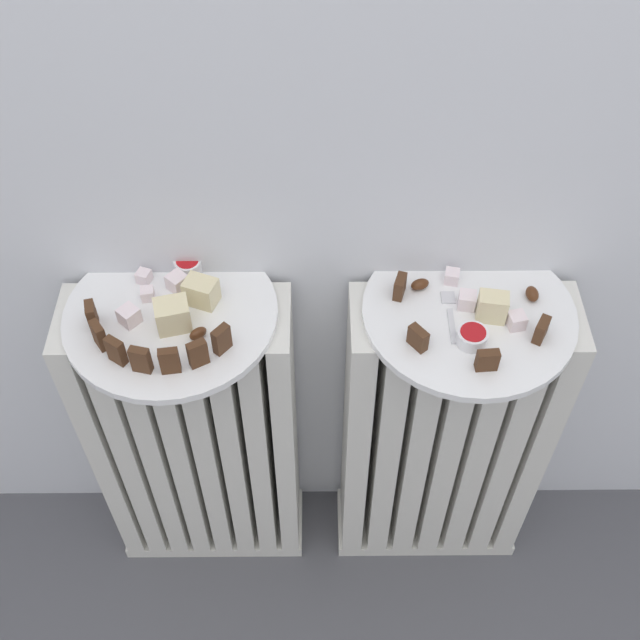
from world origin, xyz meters
The scene contains 32 objects.
radiator_left centered at (-0.21, 0.28, 0.33)m, with size 0.35×0.13×0.67m.
radiator_right centered at (0.21, 0.28, 0.33)m, with size 0.35×0.13×0.67m.
plate_left centered at (-0.21, 0.28, 0.67)m, with size 0.31×0.31×0.01m, color white.
plate_right centered at (0.21, 0.28, 0.67)m, with size 0.31×0.31×0.01m, color white.
dark_cake_slice_left_0 centered at (-0.31, 0.25, 0.70)m, with size 0.03×0.01×0.04m, color #472B19.
dark_cake_slice_left_1 centered at (-0.30, 0.22, 0.70)m, with size 0.03×0.01×0.04m, color #472B19.
dark_cake_slice_left_2 centered at (-0.27, 0.19, 0.70)m, with size 0.03×0.01×0.04m, color #472B19.
dark_cake_slice_left_3 centered at (-0.24, 0.18, 0.70)m, with size 0.03×0.01×0.04m, color #472B19.
dark_cake_slice_left_4 centered at (-0.20, 0.18, 0.70)m, with size 0.03×0.01×0.04m, color #472B19.
dark_cake_slice_left_5 centered at (-0.16, 0.19, 0.70)m, with size 0.03×0.01×0.04m, color #472B19.
dark_cake_slice_left_6 centered at (-0.13, 0.21, 0.70)m, with size 0.03×0.01×0.04m, color #472B19.
marble_cake_slice_left_0 centered at (-0.20, 0.25, 0.70)m, with size 0.05×0.04×0.04m, color beige.
marble_cake_slice_left_1 centered at (-0.17, 0.30, 0.70)m, with size 0.04×0.03×0.04m, color beige.
turkish_delight_left_0 centered at (-0.26, 0.34, 0.69)m, with size 0.02×0.02×0.02m, color white.
turkish_delight_left_1 centered at (-0.27, 0.26, 0.69)m, with size 0.03×0.03×0.03m, color white.
turkish_delight_left_2 centered at (-0.21, 0.33, 0.69)m, with size 0.03×0.03×0.03m, color white.
turkish_delight_left_3 centered at (-0.25, 0.31, 0.69)m, with size 0.02×0.02×0.02m, color white.
medjool_date_left_0 centered at (-0.18, 0.33, 0.68)m, with size 0.02×0.02×0.02m, color #4C2814.
medjool_date_left_1 centered at (-0.17, 0.23, 0.69)m, with size 0.03×0.01×0.02m, color #4C2814.
jam_bowl_left centered at (-0.19, 0.36, 0.69)m, with size 0.04×0.04×0.02m.
dark_cake_slice_right_0 centered at (0.11, 0.31, 0.69)m, with size 0.03×0.01×0.03m, color #472B19.
dark_cake_slice_right_1 centered at (0.13, 0.22, 0.69)m, with size 0.03×0.01×0.03m, color #472B19.
dark_cake_slice_right_2 centered at (0.22, 0.18, 0.69)m, with size 0.03×0.01×0.03m, color #472B19.
dark_cake_slice_right_3 centered at (0.30, 0.23, 0.69)m, with size 0.03×0.01×0.03m, color #472B19.
marble_cake_slice_right_0 centered at (0.24, 0.27, 0.70)m, with size 0.04×0.03×0.04m, color beige.
turkish_delight_right_0 centered at (0.19, 0.34, 0.69)m, with size 0.02×0.02×0.02m, color white.
turkish_delight_right_1 centered at (0.21, 0.29, 0.69)m, with size 0.02×0.02×0.02m, color white.
turkish_delight_right_2 centered at (0.27, 0.25, 0.69)m, with size 0.02×0.02×0.02m, color white.
medjool_date_right_0 centered at (0.15, 0.32, 0.69)m, with size 0.03×0.02×0.02m, color #4C2814.
medjool_date_right_1 centered at (0.30, 0.30, 0.69)m, with size 0.03×0.02×0.02m, color #4C2814.
jam_bowl_right centered at (0.21, 0.22, 0.69)m, with size 0.04×0.04×0.02m.
fork centered at (0.18, 0.27, 0.68)m, with size 0.02×0.10×0.00m.
Camera 1 is at (-0.01, -0.46, 1.53)m, focal length 44.47 mm.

